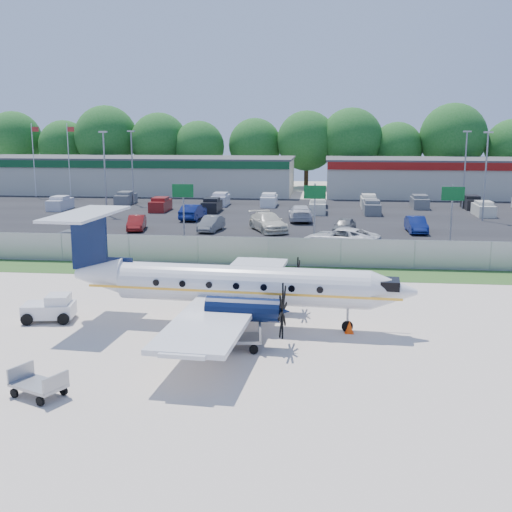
# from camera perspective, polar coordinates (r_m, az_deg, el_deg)

# --- Properties ---
(ground) EXTENTS (170.00, 170.00, 0.00)m
(ground) POSITION_cam_1_polar(r_m,az_deg,el_deg) (31.43, -1.20, -6.28)
(ground) COLOR beige
(ground) RESTS_ON ground
(grass_verge) EXTENTS (170.00, 4.00, 0.02)m
(grass_verge) POSITION_cam_1_polar(r_m,az_deg,el_deg) (42.94, 0.87, -1.42)
(grass_verge) COLOR #2D561E
(grass_verge) RESTS_ON ground
(access_road) EXTENTS (170.00, 8.00, 0.02)m
(access_road) POSITION_cam_1_polar(r_m,az_deg,el_deg) (49.76, 1.63, 0.37)
(access_road) COLOR black
(access_road) RESTS_ON ground
(parking_lot) EXTENTS (170.00, 32.00, 0.02)m
(parking_lot) POSITION_cam_1_polar(r_m,az_deg,el_deg) (70.44, 3.02, 3.63)
(parking_lot) COLOR black
(parking_lot) RESTS_ON ground
(perimeter_fence) EXTENTS (120.00, 0.06, 1.99)m
(perimeter_fence) POSITION_cam_1_polar(r_m,az_deg,el_deg) (44.68, 1.12, 0.39)
(perimeter_fence) COLOR gray
(perimeter_fence) RESTS_ON ground
(building_west) EXTENTS (46.40, 12.40, 5.24)m
(building_west) POSITION_cam_1_polar(r_m,az_deg,el_deg) (96.06, -10.74, 7.10)
(building_west) COLOR #BBB8A8
(building_west) RESTS_ON ground
(building_east) EXTENTS (44.40, 12.40, 5.24)m
(building_east) POSITION_cam_1_polar(r_m,az_deg,el_deg) (94.54, 19.88, 6.56)
(building_east) COLOR #BBB8A8
(building_east) RESTS_ON ground
(sign_left) EXTENTS (1.80, 0.26, 5.00)m
(sign_left) POSITION_cam_1_polar(r_m,az_deg,el_deg) (54.25, -6.50, 5.07)
(sign_left) COLOR gray
(sign_left) RESTS_ON ground
(sign_mid) EXTENTS (1.80, 0.26, 5.00)m
(sign_mid) POSITION_cam_1_polar(r_m,az_deg,el_deg) (52.93, 5.25, 4.94)
(sign_mid) COLOR gray
(sign_mid) RESTS_ON ground
(sign_right) EXTENTS (1.80, 0.26, 5.00)m
(sign_right) POSITION_cam_1_polar(r_m,az_deg,el_deg) (53.88, 17.06, 4.60)
(sign_right) COLOR gray
(sign_right) RESTS_ON ground
(flagpole_west) EXTENTS (1.06, 0.12, 10.00)m
(flagpole_west) POSITION_cam_1_polar(r_m,az_deg,el_deg) (93.66, -19.14, 8.42)
(flagpole_west) COLOR silver
(flagpole_west) RESTS_ON ground
(flagpole_east) EXTENTS (1.06, 0.12, 10.00)m
(flagpole_east) POSITION_cam_1_polar(r_m,az_deg,el_deg) (91.65, -16.28, 8.54)
(flagpole_east) COLOR silver
(flagpole_east) RESTS_ON ground
(light_pole_nw) EXTENTS (0.90, 0.35, 9.09)m
(light_pole_nw) POSITION_cam_1_polar(r_m,az_deg,el_deg) (71.91, -13.30, 7.69)
(light_pole_nw) COLOR gray
(light_pole_nw) RESTS_ON ground
(light_pole_ne) EXTENTS (0.90, 0.35, 9.09)m
(light_pole_ne) POSITION_cam_1_polar(r_m,az_deg,el_deg) (69.70, 19.75, 7.21)
(light_pole_ne) COLOR gray
(light_pole_ne) RESTS_ON ground
(light_pole_sw) EXTENTS (0.90, 0.35, 9.09)m
(light_pole_sw) POSITION_cam_1_polar(r_m,az_deg,el_deg) (81.39, -10.96, 8.19)
(light_pole_sw) COLOR gray
(light_pole_sw) RESTS_ON ground
(light_pole_se) EXTENTS (0.90, 0.35, 9.09)m
(light_pole_se) POSITION_cam_1_polar(r_m,az_deg,el_deg) (79.45, 18.10, 7.76)
(light_pole_se) COLOR gray
(light_pole_se) RESTS_ON ground
(tree_line) EXTENTS (112.00, 6.00, 14.00)m
(tree_line) POSITION_cam_1_polar(r_m,az_deg,el_deg) (104.19, 4.10, 6.15)
(tree_line) COLOR #185419
(tree_line) RESTS_ON ground
(aircraft) EXTENTS (17.48, 17.23, 5.40)m
(aircraft) POSITION_cam_1_polar(r_m,az_deg,el_deg) (30.98, -1.87, -2.54)
(aircraft) COLOR silver
(aircraft) RESTS_ON ground
(pushback_tug) EXTENTS (2.65, 2.10, 1.32)m
(pushback_tug) POSITION_cam_1_polar(r_m,az_deg,el_deg) (33.79, -17.75, -4.44)
(pushback_tug) COLOR silver
(pushback_tug) RESTS_ON ground
(baggage_cart_near) EXTENTS (2.38, 1.62, 1.17)m
(baggage_cart_near) POSITION_cam_1_polar(r_m,az_deg,el_deg) (28.16, -1.83, -7.25)
(baggage_cart_near) COLOR gray
(baggage_cart_near) RESTS_ON ground
(baggage_cart_far) EXTENTS (2.24, 1.86, 1.02)m
(baggage_cart_far) POSITION_cam_1_polar(r_m,az_deg,el_deg) (24.77, -18.77, -10.73)
(baggage_cart_far) COLOR gray
(baggage_cart_far) RESTS_ON ground
(cone_nose) EXTENTS (0.42, 0.42, 0.59)m
(cone_nose) POSITION_cam_1_polar(r_m,az_deg,el_deg) (30.70, 8.30, -6.29)
(cone_nose) COLOR #FF4808
(cone_nose) RESTS_ON ground
(cone_starboard_wing) EXTENTS (0.36, 0.36, 0.51)m
(cone_starboard_wing) POSITION_cam_1_polar(r_m,az_deg,el_deg) (35.61, 1.13, -3.74)
(cone_starboard_wing) COLOR #FF4808
(cone_starboard_wing) RESTS_ON ground
(road_car_west) EXTENTS (5.12, 1.93, 1.67)m
(road_car_west) POSITION_cam_1_polar(r_m,az_deg,el_deg) (51.86, -15.36, 0.40)
(road_car_west) COLOR #595B5E
(road_car_west) RESTS_ON ground
(road_car_mid) EXTENTS (6.79, 4.78, 1.72)m
(road_car_mid) POSITION_cam_1_polar(r_m,az_deg,el_deg) (51.39, 7.48, 0.62)
(road_car_mid) COLOR silver
(road_car_mid) RESTS_ON ground
(parked_car_a) EXTENTS (2.20, 4.40, 1.39)m
(parked_car_a) POSITION_cam_1_polar(r_m,az_deg,el_deg) (61.33, -10.55, 2.28)
(parked_car_a) COLOR maroon
(parked_car_a) RESTS_ON ground
(parked_car_b) EXTENTS (2.08, 4.42, 1.40)m
(parked_car_b) POSITION_cam_1_polar(r_m,az_deg,el_deg) (59.85, -4.00, 2.22)
(parked_car_b) COLOR #595B5E
(parked_car_b) RESTS_ON ground
(parked_car_c) EXTENTS (4.55, 6.35, 1.71)m
(parked_car_c) POSITION_cam_1_polar(r_m,az_deg,el_deg) (59.66, 1.07, 2.22)
(parked_car_c) COLOR beige
(parked_car_c) RESTS_ON ground
(parked_car_d) EXTENTS (2.53, 4.59, 1.48)m
(parked_car_d) POSITION_cam_1_polar(r_m,az_deg,el_deg) (58.64, 7.84, 1.95)
(parked_car_d) COLOR #595B5E
(parked_car_d) RESTS_ON ground
(parked_car_e) EXTENTS (1.74, 4.54, 1.48)m
(parked_car_e) POSITION_cam_1_polar(r_m,az_deg,el_deg) (60.68, 14.02, 2.03)
(parked_car_e) COLOR navy
(parked_car_e) RESTS_ON ground
(parked_car_f) EXTENTS (2.10, 5.04, 1.62)m
(parked_car_f) POSITION_cam_1_polar(r_m,az_deg,el_deg) (67.42, -5.61, 3.23)
(parked_car_f) COLOR navy
(parked_car_f) RESTS_ON ground
(parked_car_g) EXTENTS (2.81, 5.91, 1.66)m
(parked_car_g) POSITION_cam_1_polar(r_m,az_deg,el_deg) (66.31, 3.95, 3.12)
(parked_car_g) COLOR silver
(parked_car_g) RESTS_ON ground
(far_parking_rows) EXTENTS (56.00, 10.00, 1.60)m
(far_parking_rows) POSITION_cam_1_polar(r_m,az_deg,el_deg) (75.39, 3.24, 4.14)
(far_parking_rows) COLOR gray
(far_parking_rows) RESTS_ON ground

